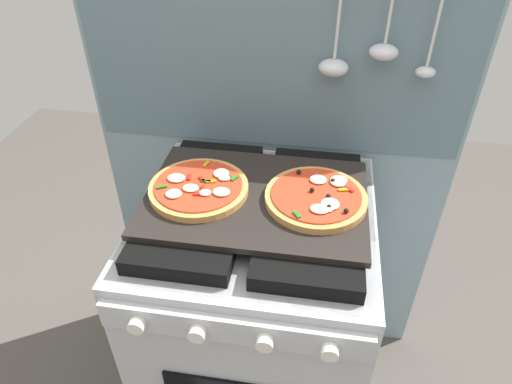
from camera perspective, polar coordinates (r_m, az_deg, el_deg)
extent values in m
cube|color=#7A939E|center=(1.46, 2.05, 3.11)|extent=(1.10, 0.03, 1.55)
cube|color=slate|center=(1.28, 2.33, 16.78)|extent=(1.08, 0.00, 0.56)
cylinder|color=silver|center=(1.21, 10.38, 21.02)|extent=(0.01, 0.01, 0.22)
ellipsoid|color=silver|center=(1.25, 9.69, 15.14)|extent=(0.08, 0.07, 0.04)
cylinder|color=silver|center=(1.21, 16.61, 21.34)|extent=(0.01, 0.01, 0.17)
ellipsoid|color=silver|center=(1.24, 15.71, 16.54)|extent=(0.07, 0.06, 0.04)
cylinder|color=silver|center=(1.23, 21.82, 19.33)|extent=(0.01, 0.01, 0.23)
ellipsoid|color=silver|center=(1.27, 20.49, 13.91)|extent=(0.05, 0.04, 0.03)
cube|color=#B7BABF|center=(1.46, 0.00, -15.71)|extent=(0.60, 0.60, 0.86)
cube|color=black|center=(1.15, 0.00, -2.86)|extent=(0.59, 0.59, 0.01)
cube|color=black|center=(1.16, -6.85, -1.16)|extent=(0.24, 0.51, 0.04)
cube|color=black|center=(1.13, 7.06, -2.54)|extent=(0.24, 0.51, 0.04)
cube|color=#B7BABF|center=(0.98, -2.95, -16.90)|extent=(0.58, 0.02, 0.07)
cylinder|color=silver|center=(1.02, -14.75, -15.91)|extent=(0.04, 0.02, 0.04)
cylinder|color=silver|center=(0.98, -7.40, -17.25)|extent=(0.04, 0.02, 0.04)
cylinder|color=silver|center=(0.96, 1.10, -18.44)|extent=(0.04, 0.02, 0.04)
cylinder|color=silver|center=(0.96, 9.24, -19.22)|extent=(0.04, 0.02, 0.04)
cube|color=black|center=(1.12, 0.00, -0.74)|extent=(0.54, 0.38, 0.02)
cylinder|color=#C18947|center=(1.13, -7.20, 0.44)|extent=(0.25, 0.25, 0.02)
cylinder|color=red|center=(1.12, -7.24, 0.89)|extent=(0.22, 0.22, 0.00)
ellipsoid|color=beige|center=(1.13, -4.03, 1.77)|extent=(0.03, 0.02, 0.01)
ellipsoid|color=beige|center=(1.10, -8.20, 0.50)|extent=(0.04, 0.03, 0.01)
ellipsoid|color=beige|center=(1.08, -4.37, 0.03)|extent=(0.04, 0.04, 0.01)
ellipsoid|color=beige|center=(1.15, -4.39, 2.37)|extent=(0.04, 0.04, 0.01)
ellipsoid|color=beige|center=(1.08, -6.39, -0.08)|extent=(0.03, 0.03, 0.01)
ellipsoid|color=beige|center=(1.09, -10.31, -0.20)|extent=(0.04, 0.04, 0.01)
ellipsoid|color=beige|center=(1.14, -9.96, 1.75)|extent=(0.05, 0.04, 0.01)
cube|color=#19721E|center=(1.13, -2.68, 1.76)|extent=(0.02, 0.02, 0.00)
cube|color=red|center=(1.08, -7.25, -0.26)|extent=(0.02, 0.01, 0.00)
cube|color=gold|center=(1.12, -5.70, 1.34)|extent=(0.03, 0.01, 0.00)
cube|color=#19721E|center=(1.13, -3.52, 1.78)|extent=(0.01, 0.03, 0.00)
cube|color=#19721E|center=(1.09, -10.28, -0.41)|extent=(0.02, 0.02, 0.00)
cube|color=red|center=(1.14, -9.61, 1.52)|extent=(0.02, 0.01, 0.00)
cube|color=gold|center=(1.19, -6.27, 3.52)|extent=(0.01, 0.03, 0.00)
cube|color=#19721E|center=(1.12, -6.29, 1.40)|extent=(0.02, 0.01, 0.00)
cube|color=#19721E|center=(1.12, -11.74, 0.63)|extent=(0.02, 0.02, 0.00)
cube|color=red|center=(1.13, -6.81, 1.64)|extent=(0.02, 0.02, 0.00)
cube|color=red|center=(1.10, -6.66, 0.42)|extent=(0.02, 0.03, 0.00)
cube|color=red|center=(1.14, -8.37, 1.86)|extent=(0.01, 0.02, 0.00)
cylinder|color=#C18947|center=(1.09, 7.49, -0.89)|extent=(0.25, 0.25, 0.02)
cylinder|color=red|center=(1.09, 7.53, -0.44)|extent=(0.22, 0.22, 0.00)
ellipsoid|color=beige|center=(1.14, 10.37, 1.53)|extent=(0.04, 0.04, 0.01)
ellipsoid|color=beige|center=(1.05, 8.96, -1.95)|extent=(0.03, 0.03, 0.01)
ellipsoid|color=beige|center=(1.06, 9.29, -1.46)|extent=(0.04, 0.05, 0.01)
ellipsoid|color=beige|center=(1.04, 7.99, -2.11)|extent=(0.04, 0.04, 0.01)
ellipsoid|color=beige|center=(1.13, 7.81, 1.57)|extent=(0.04, 0.04, 0.01)
ellipsoid|color=beige|center=(1.13, 10.25, 1.32)|extent=(0.04, 0.04, 0.01)
sphere|color=black|center=(1.09, 7.05, 0.28)|extent=(0.01, 0.01, 0.01)
sphere|color=black|center=(1.04, 11.24, -2.33)|extent=(0.01, 0.01, 0.01)
sphere|color=black|center=(1.15, 5.38, 2.54)|extent=(0.01, 0.01, 0.01)
cube|color=gold|center=(1.11, 10.89, 0.28)|extent=(0.03, 0.01, 0.00)
cube|color=red|center=(1.11, 11.64, 0.33)|extent=(0.02, 0.02, 0.00)
sphere|color=black|center=(1.08, 9.07, -0.52)|extent=(0.01, 0.01, 0.01)
cube|color=#19721E|center=(1.02, 5.12, -2.83)|extent=(0.02, 0.02, 0.00)
sphere|color=black|center=(1.05, 9.13, -1.87)|extent=(0.01, 0.01, 0.01)
sphere|color=black|center=(1.13, 9.62, 1.40)|extent=(0.01, 0.01, 0.01)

